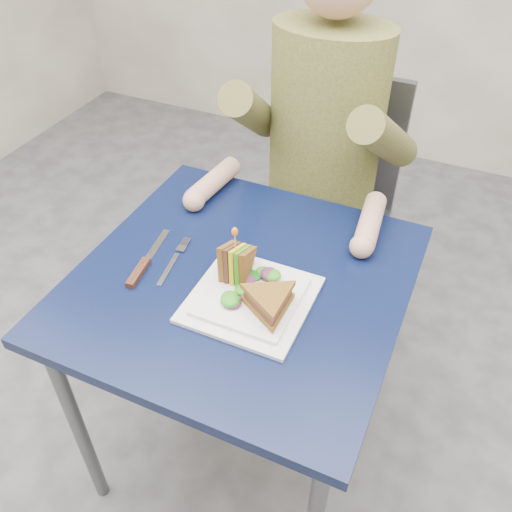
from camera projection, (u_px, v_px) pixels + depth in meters
The scene contains 13 objects.
ground at pixel (245, 442), 1.74m from camera, with size 4.00×4.00×0.00m, color #4F4F52.
table at pixel (242, 301), 1.32m from camera, with size 0.75×0.75×0.73m.
chair at pixel (327, 193), 1.86m from camera, with size 0.42×0.40×0.93m.
diner at pixel (326, 104), 1.53m from camera, with size 0.54×0.59×0.74m.
plate at pixel (251, 298), 1.20m from camera, with size 0.26×0.26×0.02m.
sandwich_flat at pixel (269, 302), 1.14m from camera, with size 0.19×0.19×0.05m.
sandwich_upright at pixel (236, 264), 1.22m from camera, with size 0.09×0.15×0.15m.
fork at pixel (173, 262), 1.30m from camera, with size 0.04×0.18×0.01m.
knife at pixel (142, 267), 1.28m from camera, with size 0.05×0.22×0.02m.
toothpick at pixel (235, 242), 1.18m from camera, with size 0.00×0.00×0.06m, color tan.
toothpick_frill at pixel (235, 232), 1.16m from camera, with size 0.01×0.01×0.02m, color orange.
lettuce_spill at pixel (255, 289), 1.19m from camera, with size 0.15×0.13×0.02m, color #337A14, non-canonical shape.
onion_ring at pixel (258, 290), 1.18m from camera, with size 0.04×0.04×0.01m, color #9E4C7A.
Camera 1 is at (0.41, -0.82, 1.60)m, focal length 38.00 mm.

